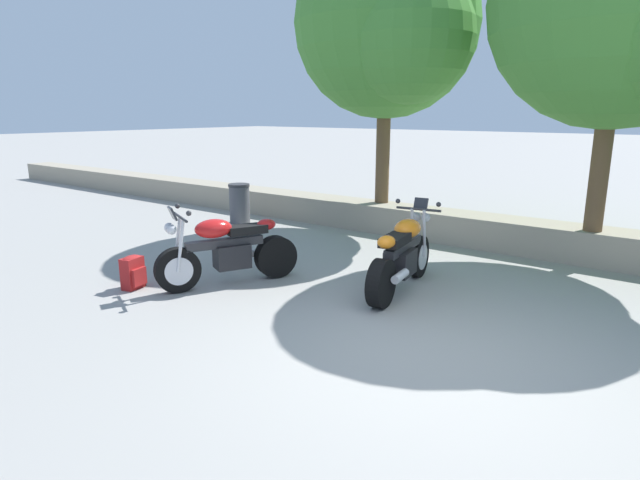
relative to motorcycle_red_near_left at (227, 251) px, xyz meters
name	(u,v)px	position (x,y,z in m)	size (l,w,h in m)	color
ground_plane	(425,358)	(3.28, -0.41, -0.49)	(120.00, 120.00, 0.00)	gray
stone_wall	(555,240)	(3.28, 4.39, -0.21)	(36.00, 0.80, 0.55)	gray
motorcycle_red_near_left	(227,251)	(0.00, 0.00, 0.00)	(1.08, 1.94, 1.18)	black
motorcycle_orange_centre	(402,256)	(2.08, 1.29, 0.00)	(0.74, 2.06, 1.18)	black
rider_backpack	(133,271)	(-0.91, -0.91, -0.24)	(0.30, 0.33, 0.47)	#A31E1E
leafy_tree_far_left	(391,27)	(-0.02, 4.42, 3.46)	(3.76, 3.58, 5.27)	brown
leafy_tree_mid_left	(633,1)	(4.04, 4.11, 3.41)	(3.93, 3.74, 5.30)	brown
trash_bin	(239,203)	(-2.96, 3.13, -0.05)	(0.46, 0.46, 0.86)	#4C4C51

